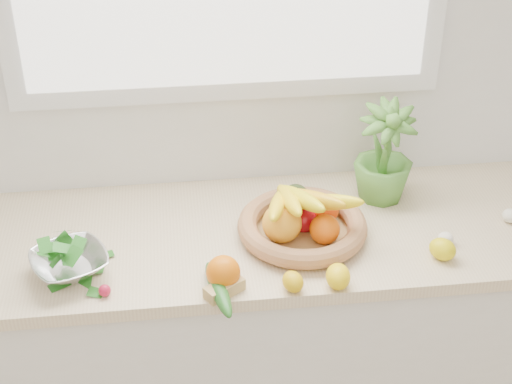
{
  "coord_description": "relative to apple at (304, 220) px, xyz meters",
  "views": [
    {
      "loc": [
        -0.17,
        0.07,
        2.26
      ],
      "look_at": [
        0.05,
        1.93,
        1.05
      ],
      "focal_mm": 55.0,
      "sensor_mm": 36.0,
      "label": 1
    }
  ],
  "objects": [
    {
      "name": "back_wall",
      "position": [
        -0.19,
        0.32,
        0.41
      ],
      "size": [
        4.5,
        0.02,
        2.7
      ],
      "primitive_type": "cube",
      "color": "white",
      "rests_on": "ground"
    },
    {
      "name": "counter_cabinet",
      "position": [
        -0.19,
        0.02,
        -0.51
      ],
      "size": [
        2.2,
        0.58,
        0.86
      ],
      "primitive_type": "cube",
      "color": "silver",
      "rests_on": "ground"
    },
    {
      "name": "countertop",
      "position": [
        -0.19,
        0.02,
        -0.06
      ],
      "size": [
        2.24,
        0.62,
        0.04
      ],
      "primitive_type": "cube",
      "color": "beige",
      "rests_on": "counter_cabinet"
    },
    {
      "name": "orange_loose",
      "position": [
        -0.26,
        -0.23,
        0.01
      ],
      "size": [
        0.12,
        0.12,
        0.09
      ],
      "primitive_type": "sphere",
      "rotation": [
        0.0,
        0.0,
        -0.32
      ],
      "color": "orange",
      "rests_on": "countertop"
    },
    {
      "name": "lemon_a",
      "position": [
        -0.07,
        -0.26,
        -0.01
      ],
      "size": [
        0.07,
        0.08,
        0.05
      ],
      "primitive_type": "ellipsoid",
      "rotation": [
        0.0,
        0.0,
        0.33
      ],
      "color": "#DEAB0C",
      "rests_on": "countertop"
    },
    {
      "name": "lemon_b",
      "position": [
        0.05,
        -0.26,
        -0.01
      ],
      "size": [
        0.08,
        0.09,
        0.07
      ],
      "primitive_type": "ellipsoid",
      "rotation": [
        0.0,
        0.0,
        -0.11
      ],
      "color": "yellow",
      "rests_on": "countertop"
    },
    {
      "name": "lemon_c",
      "position": [
        0.36,
        -0.18,
        -0.01
      ],
      "size": [
        0.1,
        0.1,
        0.06
      ],
      "primitive_type": "ellipsoid",
      "rotation": [
        0.0,
        0.0,
        0.76
      ],
      "color": "yellow",
      "rests_on": "countertop"
    },
    {
      "name": "apple",
      "position": [
        0.0,
        0.0,
        0.0
      ],
      "size": [
        0.09,
        0.09,
        0.08
      ],
      "primitive_type": "sphere",
      "rotation": [
        0.0,
        0.0,
        0.21
      ],
      "color": "red",
      "rests_on": "countertop"
    },
    {
      "name": "ginger",
      "position": [
        -0.26,
        -0.26,
        -0.02
      ],
      "size": [
        0.12,
        0.1,
        0.04
      ],
      "primitive_type": "cube",
      "rotation": [
        0.0,
        0.0,
        0.57
      ],
      "color": "tan",
      "rests_on": "countertop"
    },
    {
      "name": "garlic_a",
      "position": [
        -0.09,
        -0.03,
        -0.01
      ],
      "size": [
        0.08,
        0.08,
        0.05
      ],
      "primitive_type": "ellipsoid",
      "rotation": [
        0.0,
        0.0,
        0.44
      ],
      "color": "white",
      "rests_on": "countertop"
    },
    {
      "name": "garlic_b",
      "position": [
        0.63,
        -0.03,
        -0.02
      ],
      "size": [
        0.06,
        0.06,
        0.04
      ],
      "primitive_type": "ellipsoid",
      "rotation": [
        0.0,
        0.0,
        0.41
      ],
      "color": "beige",
      "rests_on": "countertop"
    },
    {
      "name": "garlic_c",
      "position": [
        0.4,
        -0.12,
        -0.02
      ],
      "size": [
        0.05,
        0.05,
        0.04
      ],
      "primitive_type": "ellipsoid",
      "rotation": [
        0.0,
        0.0,
        -0.02
      ],
      "color": "white",
      "rests_on": "countertop"
    },
    {
      "name": "cucumber",
      "position": [
        -0.27,
        -0.26,
        -0.02
      ],
      "size": [
        0.08,
        0.24,
        0.04
      ],
      "primitive_type": "ellipsoid",
      "rotation": [
        0.0,
        0.0,
        0.17
      ],
      "color": "#1D5519",
      "rests_on": "countertop"
    },
    {
      "name": "radish",
      "position": [
        -0.57,
        -0.23,
        -0.02
      ],
      "size": [
        0.04,
        0.04,
        0.03
      ],
      "primitive_type": "sphere",
      "rotation": [
        0.0,
        0.0,
        -0.15
      ],
      "color": "#B81736",
      "rests_on": "countertop"
    },
    {
      "name": "potted_herb",
      "position": [
        0.27,
        0.15,
        0.12
      ],
      "size": [
        0.19,
        0.19,
        0.33
      ],
      "primitive_type": "imported",
      "rotation": [
        0.0,
        0.0,
        0.01
      ],
      "color": "#4F8D33",
      "rests_on": "countertop"
    },
    {
      "name": "fruit_basket",
      "position": [
        -0.01,
        -0.02,
        0.02
      ],
      "size": [
        0.5,
        0.5,
        0.19
      ],
      "color": "tan",
      "rests_on": "countertop"
    },
    {
      "name": "colander_with_spinach",
      "position": [
        -0.67,
        -0.13,
        0.02
      ],
      "size": [
        0.27,
        0.27,
        0.11
      ],
      "color": "white",
      "rests_on": "countertop"
    }
  ]
}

